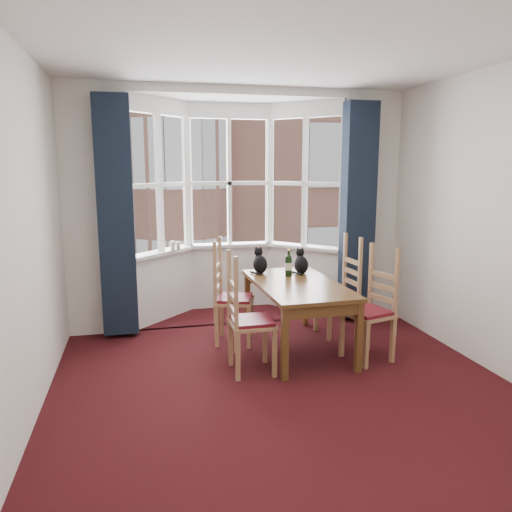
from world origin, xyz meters
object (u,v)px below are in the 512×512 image
object	(u,v)px
chair_left_far	(226,300)
cat_right	(301,263)
candle_tall	(173,246)
dining_table	(297,290)
candle_short	(178,246)
chair_right_near	(375,312)
chair_left_near	(242,324)
cat_left	(260,263)
chair_right_far	(344,294)
wine_bottle	(289,265)

from	to	relation	value
chair_left_far	cat_right	bearing A→B (deg)	3.82
chair_left_far	candle_tall	xyz separation A→B (m)	(-0.49, 0.98, 0.46)
dining_table	candle_short	xyz separation A→B (m)	(-1.11, 1.39, 0.28)
chair_right_near	cat_right	bearing A→B (deg)	120.40
dining_table	candle_tall	bearing A→B (deg)	130.84
dining_table	chair_left_near	size ratio (longest dim) A/B	1.69
chair_left_near	cat_left	xyz separation A→B (m)	(0.41, 1.02, 0.36)
chair_right_far	candle_tall	bearing A→B (deg)	151.13
chair_left_far	cat_right	world-z (taller)	cat_right
cat_left	wine_bottle	distance (m)	0.35
dining_table	cat_right	distance (m)	0.51
candle_tall	cat_right	bearing A→B (deg)	-34.24
dining_table	cat_left	size ratio (longest dim) A/B	5.12
candle_tall	chair_right_near	bearing A→B (deg)	-43.67
candle_tall	chair_left_far	bearing A→B (deg)	-63.35
cat_right	candle_short	size ratio (longest dim) A/B	2.82
cat_left	candle_tall	world-z (taller)	cat_left
cat_left	candle_short	world-z (taller)	cat_left
dining_table	wine_bottle	bearing A→B (deg)	89.97
chair_right_far	wine_bottle	xyz separation A→B (m)	(-0.67, -0.03, 0.37)
cat_left	cat_right	size ratio (longest dim) A/B	1.02
cat_left	cat_right	world-z (taller)	cat_left
chair_left_far	chair_left_near	bearing A→B (deg)	-89.62
chair_left_near	chair_right_far	world-z (taller)	same
chair_right_far	chair_left_far	bearing A→B (deg)	178.46
chair_left_far	candle_short	world-z (taller)	candle_short
dining_table	chair_right_far	world-z (taller)	chair_right_far
chair_right_near	chair_right_far	bearing A→B (deg)	90.54
cat_left	wine_bottle	size ratio (longest dim) A/B	1.02
candle_tall	chair_right_far	bearing A→B (deg)	-28.87
dining_table	chair_left_far	distance (m)	0.80
wine_bottle	chair_right_near	bearing A→B (deg)	-46.89
cat_left	cat_right	xyz separation A→B (m)	(0.45, -0.12, -0.00)
chair_right_far	cat_right	xyz separation A→B (m)	(-0.49, 0.09, 0.36)
wine_bottle	candle_short	bearing A→B (deg)	135.84
cat_right	candle_short	world-z (taller)	cat_right
chair_right_far	cat_right	world-z (taller)	cat_right
chair_left_near	candle_tall	size ratio (longest dim) A/B	7.62
wine_bottle	chair_left_far	bearing A→B (deg)	174.81
chair_left_near	chair_left_far	bearing A→B (deg)	90.38
dining_table	chair_left_far	size ratio (longest dim) A/B	1.69
wine_bottle	candle_short	size ratio (longest dim) A/B	2.82
chair_left_near	chair_left_far	xyz separation A→B (m)	(-0.01, 0.84, 0.00)
chair_left_far	chair_right_far	world-z (taller)	same
chair_left_far	wine_bottle	distance (m)	0.78
chair_left_far	cat_left	distance (m)	0.58
chair_left_near	candle_short	size ratio (longest dim) A/B	8.74
cat_left	candle_short	size ratio (longest dim) A/B	2.88
chair_left_near	chair_right_near	bearing A→B (deg)	2.14
chair_left_far	candle_short	size ratio (longest dim) A/B	8.74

